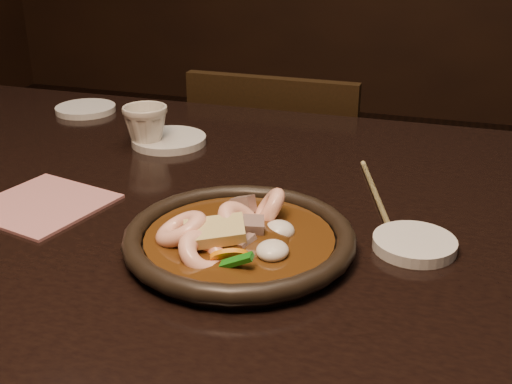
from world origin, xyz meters
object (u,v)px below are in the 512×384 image
(table, at_px, (211,258))
(tea_cup, at_px, (146,125))
(chair, at_px, (283,218))
(plate, at_px, (239,239))

(table, bearing_deg, tea_cup, 134.19)
(chair, relative_size, plate, 3.03)
(table, relative_size, tea_cup, 22.02)
(table, bearing_deg, chair, 96.00)
(table, xyz_separation_m, chair, (-0.07, 0.62, -0.24))
(chair, bearing_deg, table, 96.43)
(tea_cup, bearing_deg, plate, -47.97)
(plate, bearing_deg, table, 127.43)
(table, xyz_separation_m, plate, (0.07, -0.10, 0.09))
(table, height_order, plate, plate)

